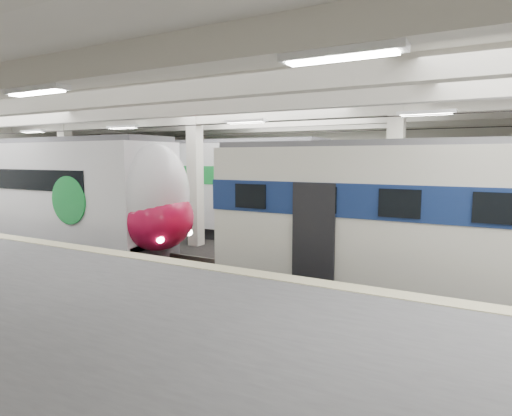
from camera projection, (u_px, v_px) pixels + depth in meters
The scene contains 4 objects.
station_hall at pixel (180, 172), 12.08m from camera, with size 36.00×24.00×5.75m.
modern_emu at pixel (61, 195), 17.29m from camera, with size 13.65×2.82×4.41m.
older_rer at pixel (449, 220), 10.44m from camera, with size 12.26×2.71×4.10m.
far_train at pixel (187, 185), 21.07m from camera, with size 14.00×2.86×4.47m.
Camera 1 is at (7.71, -11.33, 3.66)m, focal length 30.00 mm.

